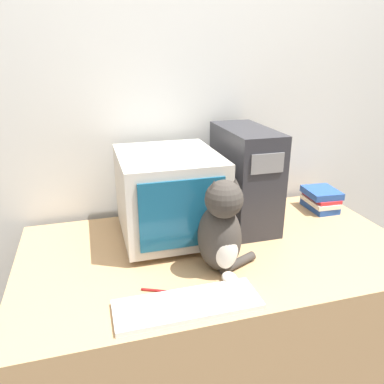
{
  "coord_description": "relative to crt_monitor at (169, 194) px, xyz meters",
  "views": [
    {
      "loc": [
        -0.47,
        -0.84,
        1.5
      ],
      "look_at": [
        -0.1,
        0.45,
        1.0
      ],
      "focal_mm": 35.0,
      "sensor_mm": 36.0,
      "label": 1
    }
  ],
  "objects": [
    {
      "name": "cat",
      "position": [
        0.12,
        -0.32,
        -0.03
      ],
      "size": [
        0.23,
        0.24,
        0.36
      ],
      "rotation": [
        0.0,
        0.0,
        0.03
      ],
      "color": "#38332D",
      "rests_on": "desk"
    },
    {
      "name": "computer_tower",
      "position": [
        0.36,
        0.04,
        0.03
      ],
      "size": [
        0.2,
        0.42,
        0.44
      ],
      "color": "#28282D",
      "rests_on": "desk"
    },
    {
      "name": "desk",
      "position": [
        0.16,
        -0.17,
        -0.57
      ],
      "size": [
        1.57,
        0.86,
        0.75
      ],
      "color": "tan",
      "rests_on": "ground_plane"
    },
    {
      "name": "pen",
      "position": [
        -0.12,
        -0.4,
        -0.19
      ],
      "size": [
        0.12,
        0.06,
        0.01
      ],
      "color": "maroon",
      "rests_on": "desk"
    },
    {
      "name": "wall_back",
      "position": [
        0.16,
        0.32,
        0.31
      ],
      "size": [
        7.0,
        0.05,
        2.5
      ],
      "color": "silver",
      "rests_on": "ground_plane"
    },
    {
      "name": "book_stack",
      "position": [
        0.8,
        0.07,
        -0.14
      ],
      "size": [
        0.16,
        0.19,
        0.11
      ],
      "color": "#234793",
      "rests_on": "desk"
    },
    {
      "name": "crt_monitor",
      "position": [
        0.0,
        0.0,
        0.0
      ],
      "size": [
        0.4,
        0.47,
        0.37
      ],
      "color": "#BCB7AD",
      "rests_on": "desk"
    },
    {
      "name": "keyboard",
      "position": [
        -0.06,
        -0.5,
        -0.18
      ],
      "size": [
        0.46,
        0.16,
        0.02
      ],
      "color": "silver",
      "rests_on": "desk"
    }
  ]
}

